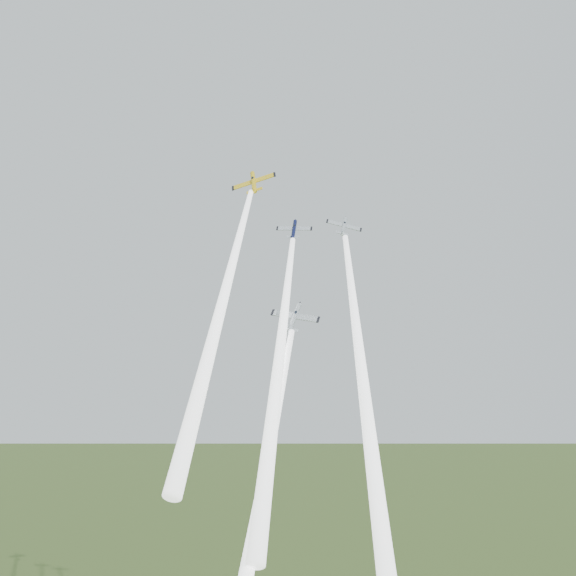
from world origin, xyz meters
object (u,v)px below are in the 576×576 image
at_px(plane_navy, 294,229).
at_px(plane_silver_low, 294,318).
at_px(plane_yellow, 254,182).
at_px(plane_silver_right, 344,226).

xyz_separation_m(plane_navy, plane_silver_low, (1.77, -14.07, -17.96)).
bearing_deg(plane_yellow, plane_silver_right, -9.31).
xyz_separation_m(plane_yellow, plane_silver_right, (17.14, -3.35, -9.77)).
relative_size(plane_navy, plane_silver_low, 0.83).
relative_size(plane_yellow, plane_silver_right, 1.34).
bearing_deg(plane_silver_right, plane_navy, 148.28).
xyz_separation_m(plane_yellow, plane_navy, (7.61, 0.70, -9.16)).
xyz_separation_m(plane_yellow, plane_silver_low, (9.38, -13.36, -27.12)).
height_order(plane_navy, plane_silver_right, plane_navy).
xyz_separation_m(plane_silver_right, plane_silver_low, (-7.76, -10.02, -17.35)).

